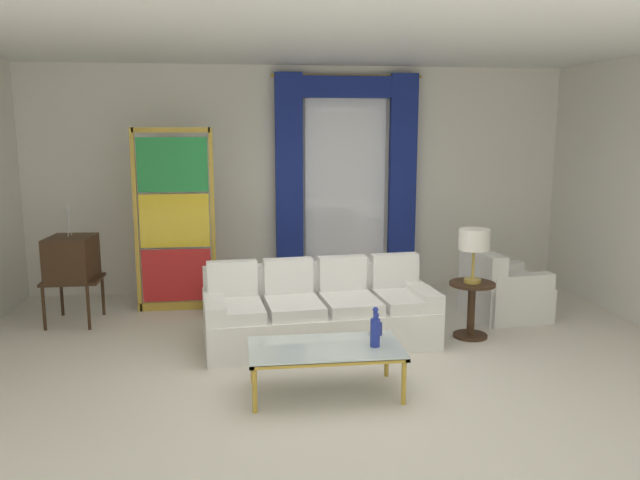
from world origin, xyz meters
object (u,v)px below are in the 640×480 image
at_px(peacock_figurine, 221,299).
at_px(bottle_crystal_tall, 375,331).
at_px(bottle_blue_decanter, 376,327).
at_px(stained_glass_divider, 175,224).
at_px(couch_white_long, 319,313).
at_px(table_lamp_brass, 474,242).
at_px(coffee_table, 325,350).
at_px(vintage_tv, 71,260).
at_px(round_side_table, 471,305).
at_px(armchair_white, 501,293).

bearing_deg(peacock_figurine, bottle_crystal_tall, -60.45).
relative_size(bottle_blue_decanter, stained_glass_divider, 0.09).
xyz_separation_m(couch_white_long, stained_glass_divider, (-1.56, 1.38, 0.75)).
bearing_deg(table_lamp_brass, peacock_figurine, 158.39).
distance_m(coffee_table, bottle_crystal_tall, 0.45).
bearing_deg(vintage_tv, bottle_crystal_tall, -38.38).
distance_m(bottle_blue_decanter, stained_glass_divider, 3.15).
relative_size(coffee_table, round_side_table, 2.14).
xyz_separation_m(bottle_crystal_tall, peacock_figurine, (-1.32, 2.33, -0.33)).
xyz_separation_m(armchair_white, stained_glass_divider, (-3.79, 0.78, 0.77)).
relative_size(vintage_tv, round_side_table, 2.26).
distance_m(bottle_blue_decanter, vintage_tv, 3.69).
xyz_separation_m(couch_white_long, peacock_figurine, (-1.02, 0.99, -0.09)).
bearing_deg(bottle_crystal_tall, couch_white_long, 102.48).
distance_m(vintage_tv, stained_glass_divider, 1.22).
relative_size(coffee_table, stained_glass_divider, 0.58).
distance_m(stained_glass_divider, peacock_figurine, 1.07).
xyz_separation_m(bottle_blue_decanter, table_lamp_brass, (1.25, 0.99, 0.55)).
bearing_deg(armchair_white, peacock_figurine, 173.17).
bearing_deg(table_lamp_brass, couch_white_long, 177.91).
xyz_separation_m(bottle_crystal_tall, round_side_table, (1.32, 1.28, -0.19)).
bearing_deg(bottle_crystal_tall, stained_glass_divider, 124.32).
bearing_deg(peacock_figurine, stained_glass_divider, 143.95).
bearing_deg(round_side_table, bottle_blue_decanter, -141.59).
relative_size(coffee_table, vintage_tv, 0.94).
relative_size(armchair_white, peacock_figurine, 1.51).
bearing_deg(stained_glass_divider, couch_white_long, -41.45).
distance_m(armchair_white, table_lamp_brass, 1.16).
bearing_deg(round_side_table, couch_white_long, 177.91).
relative_size(armchair_white, round_side_table, 1.52).
xyz_separation_m(bottle_blue_decanter, round_side_table, (1.25, 0.99, -0.12)).
relative_size(stained_glass_divider, round_side_table, 3.70).
xyz_separation_m(armchair_white, round_side_table, (-0.61, -0.66, 0.07)).
bearing_deg(coffee_table, bottle_blue_decanter, 26.85).
bearing_deg(table_lamp_brass, bottle_crystal_tall, -135.79).
bearing_deg(couch_white_long, bottle_blue_decanter, -70.41).
xyz_separation_m(bottle_crystal_tall, stained_glass_divider, (-1.86, 2.72, 0.51)).
height_order(couch_white_long, bottle_crystal_tall, couch_white_long).
xyz_separation_m(bottle_blue_decanter, armchair_white, (1.86, 1.64, -0.19)).
relative_size(coffee_table, bottle_blue_decanter, 6.33).
height_order(bottle_blue_decanter, peacock_figurine, bottle_blue_decanter).
bearing_deg(couch_white_long, bottle_crystal_tall, -77.52).
relative_size(coffee_table, bottle_crystal_tall, 3.74).
bearing_deg(stained_glass_divider, vintage_tv, -162.08).
height_order(couch_white_long, table_lamp_brass, table_lamp_brass).
bearing_deg(bottle_blue_decanter, armchair_white, 41.55).
distance_m(coffee_table, stained_glass_divider, 3.11).
relative_size(bottle_crystal_tall, round_side_table, 0.57).
height_order(bottle_blue_decanter, armchair_white, armchair_white).
xyz_separation_m(bottle_crystal_tall, vintage_tv, (-2.98, 2.36, 0.18)).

